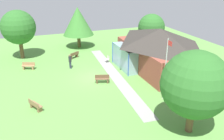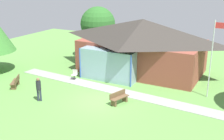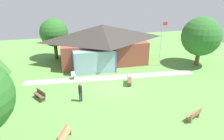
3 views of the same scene
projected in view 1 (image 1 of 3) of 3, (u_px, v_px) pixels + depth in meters
name	position (u px, v px, depth m)	size (l,w,h in m)	color
ground_plane	(96.00, 78.00, 25.92)	(44.00, 44.00, 0.00)	#609947
pavilion	(158.00, 49.00, 27.55)	(11.63, 7.82, 4.83)	brown
footpath	(115.00, 75.00, 26.65)	(18.77, 1.30, 0.03)	#999993
flagpole	(166.00, 67.00, 20.49)	(0.64, 0.08, 5.61)	silver
bench_front_right	(35.00, 105.00, 19.79)	(1.54, 1.07, 0.84)	olive
bench_front_left	(28.00, 66.00, 28.17)	(0.99, 1.55, 0.84)	#9E7A51
bench_rear_near_path	(102.00, 79.00, 24.71)	(0.88, 1.56, 0.84)	brown
bench_mid_left	(74.00, 55.00, 31.87)	(1.18, 1.50, 0.84)	brown
patio_chair_west	(107.00, 59.00, 30.31)	(0.51, 0.51, 0.86)	beige
visitor_strolling_lawn	(70.00, 60.00, 28.18)	(0.34, 0.34, 1.74)	#2D3347
tree_lawn_corner	(18.00, 27.00, 30.50)	(4.38, 4.38, 6.35)	brown
tree_east_hedge	(195.00, 85.00, 15.89)	(4.67, 4.67, 6.03)	brown
tree_west_hedge	(78.00, 21.00, 35.30)	(4.55, 4.55, 6.04)	brown
tree_behind_pavilion_left	(151.00, 27.00, 33.10)	(3.69, 3.69, 5.45)	brown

